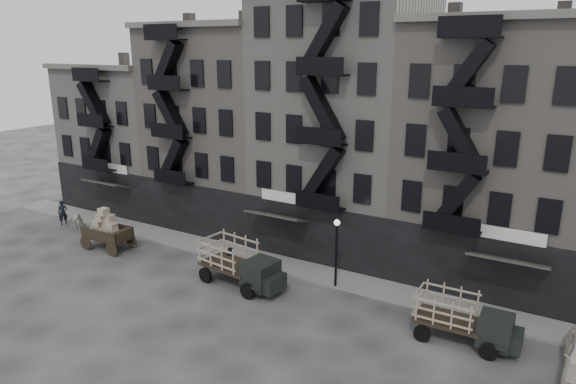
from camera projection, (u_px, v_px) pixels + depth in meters
The scene contains 13 objects.
ground at pixel (269, 294), 29.65m from camera, with size 140.00×140.00×0.00m, color #38383A.
sidewalk at pixel (301, 269), 32.74m from camera, with size 55.00×2.50×0.15m, color slate.
building_west at pixel (139, 136), 45.92m from camera, with size 10.00×11.35×13.20m.
building_midwest at pixel (229, 128), 40.61m from camera, with size 10.00×11.35×16.20m.
building_center at pixel (344, 125), 35.45m from camera, with size 10.00×11.35×18.20m.
building_mideast at pixel (496, 155), 30.83m from camera, with size 10.00×11.35×16.20m.
lamp_post at pixel (336, 244), 29.57m from camera, with size 0.36×0.36×4.28m.
horse at pixel (76, 221), 39.62m from camera, with size 0.82×1.80×1.52m, color beige.
wagon at pixel (106, 226), 35.82m from camera, with size 3.59×2.02×2.98m.
stake_truck_west at pixel (240, 261), 30.31m from camera, with size 5.67×2.84×2.74m.
stake_truck_east at pixel (464, 316), 24.45m from camera, with size 4.90×2.09×2.44m.
pedestrian_west at pixel (63, 213), 40.82m from camera, with size 0.72×0.47×1.98m, color black.
pedestrian_mid at pixel (230, 260), 32.30m from camera, with size 0.81×0.63×1.66m, color black.
Camera 1 is at (14.63, -22.59, 13.81)m, focal length 32.00 mm.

